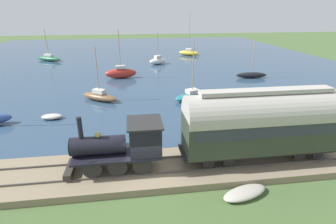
{
  "coord_description": "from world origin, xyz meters",
  "views": [
    {
      "loc": [
        -13.41,
        0.55,
        9.78
      ],
      "look_at": [
        5.69,
        -2.13,
        2.16
      ],
      "focal_mm": 28.0,
      "sensor_mm": 36.0,
      "label": 1
    }
  ],
  "objects_px": {
    "sailboat_brown": "(100,96)",
    "rowboat_near_shore": "(212,125)",
    "sailboat_red": "(121,73)",
    "sailboat_black": "(251,75)",
    "rowboat_off_pier": "(257,110)",
    "passenger_coach": "(263,122)",
    "beached_dinghy": "(245,193)",
    "sailboat_yellow": "(189,53)",
    "sailboat_white": "(158,61)",
    "steam_locomotive": "(126,142)",
    "rowboat_far_out": "(52,117)",
    "sailboat_green": "(49,58)",
    "sailboat_teal": "(192,96)"
  },
  "relations": [
    {
      "from": "sailboat_red",
      "to": "sailboat_brown",
      "type": "distance_m",
      "value": 10.46
    },
    {
      "from": "passenger_coach",
      "to": "rowboat_far_out",
      "type": "bearing_deg",
      "value": 57.43
    },
    {
      "from": "beached_dinghy",
      "to": "sailboat_white",
      "type": "bearing_deg",
      "value": 1.41
    },
    {
      "from": "sailboat_green",
      "to": "sailboat_yellow",
      "type": "bearing_deg",
      "value": -55.16
    },
    {
      "from": "passenger_coach",
      "to": "sailboat_black",
      "type": "height_order",
      "value": "sailboat_black"
    },
    {
      "from": "sailboat_red",
      "to": "rowboat_near_shore",
      "type": "bearing_deg",
      "value": -160.2
    },
    {
      "from": "passenger_coach",
      "to": "sailboat_white",
      "type": "relative_size",
      "value": 1.81
    },
    {
      "from": "sailboat_black",
      "to": "rowboat_near_shore",
      "type": "bearing_deg",
      "value": 150.99
    },
    {
      "from": "steam_locomotive",
      "to": "sailboat_brown",
      "type": "bearing_deg",
      "value": 12.01
    },
    {
      "from": "sailboat_white",
      "to": "rowboat_far_out",
      "type": "xyz_separation_m",
      "value": [
        -24.99,
        12.72,
        -0.42
      ]
    },
    {
      "from": "passenger_coach",
      "to": "sailboat_white",
      "type": "distance_m",
      "value": 35.29
    },
    {
      "from": "sailboat_red",
      "to": "sailboat_brown",
      "type": "bearing_deg",
      "value": 163.84
    },
    {
      "from": "sailboat_teal",
      "to": "rowboat_far_out",
      "type": "relative_size",
      "value": 3.46
    },
    {
      "from": "sailboat_brown",
      "to": "rowboat_near_shore",
      "type": "relative_size",
      "value": 2.01
    },
    {
      "from": "sailboat_white",
      "to": "rowboat_far_out",
      "type": "relative_size",
      "value": 3.03
    },
    {
      "from": "steam_locomotive",
      "to": "sailboat_red",
      "type": "relative_size",
      "value": 0.82
    },
    {
      "from": "sailboat_green",
      "to": "sailboat_brown",
      "type": "height_order",
      "value": "sailboat_green"
    },
    {
      "from": "passenger_coach",
      "to": "rowboat_far_out",
      "type": "distance_m",
      "value": 18.96
    },
    {
      "from": "sailboat_yellow",
      "to": "sailboat_black",
      "type": "height_order",
      "value": "sailboat_yellow"
    },
    {
      "from": "sailboat_red",
      "to": "sailboat_green",
      "type": "distance_m",
      "value": 21.84
    },
    {
      "from": "sailboat_yellow",
      "to": "rowboat_far_out",
      "type": "height_order",
      "value": "sailboat_yellow"
    },
    {
      "from": "sailboat_red",
      "to": "sailboat_black",
      "type": "height_order",
      "value": "sailboat_red"
    },
    {
      "from": "sailboat_white",
      "to": "sailboat_brown",
      "type": "height_order",
      "value": "sailboat_brown"
    },
    {
      "from": "steam_locomotive",
      "to": "sailboat_yellow",
      "type": "xyz_separation_m",
      "value": [
        43.99,
        -13.48,
        -1.63
      ]
    },
    {
      "from": "sailboat_white",
      "to": "steam_locomotive",
      "type": "bearing_deg",
      "value": 142.05
    },
    {
      "from": "sailboat_green",
      "to": "sailboat_white",
      "type": "bearing_deg",
      "value": -76.74
    },
    {
      "from": "sailboat_red",
      "to": "sailboat_yellow",
      "type": "relative_size",
      "value": 0.77
    },
    {
      "from": "sailboat_black",
      "to": "rowboat_near_shore",
      "type": "relative_size",
      "value": 1.78
    },
    {
      "from": "sailboat_brown",
      "to": "rowboat_near_shore",
      "type": "xyz_separation_m",
      "value": [
        -8.64,
        -10.61,
        -0.34
      ]
    },
    {
      "from": "passenger_coach",
      "to": "rowboat_near_shore",
      "type": "distance_m",
      "value": 7.08
    },
    {
      "from": "sailboat_teal",
      "to": "sailboat_black",
      "type": "relative_size",
      "value": 1.23
    },
    {
      "from": "sailboat_teal",
      "to": "sailboat_white",
      "type": "bearing_deg",
      "value": -16.12
    },
    {
      "from": "sailboat_teal",
      "to": "rowboat_off_pier",
      "type": "xyz_separation_m",
      "value": [
        -4.7,
        -5.61,
        -0.28
      ]
    },
    {
      "from": "sailboat_red",
      "to": "rowboat_near_shore",
      "type": "xyz_separation_m",
      "value": [
        -18.88,
        -8.48,
        -0.62
      ]
    },
    {
      "from": "sailboat_white",
      "to": "rowboat_far_out",
      "type": "distance_m",
      "value": 28.04
    },
    {
      "from": "steam_locomotive",
      "to": "rowboat_far_out",
      "type": "distance_m",
      "value": 12.54
    },
    {
      "from": "rowboat_far_out",
      "to": "sailboat_black",
      "type": "bearing_deg",
      "value": -64.3
    },
    {
      "from": "sailboat_red",
      "to": "sailboat_green",
      "type": "height_order",
      "value": "sailboat_red"
    },
    {
      "from": "sailboat_teal",
      "to": "rowboat_near_shore",
      "type": "xyz_separation_m",
      "value": [
        -7.36,
        -0.14,
        -0.32
      ]
    },
    {
      "from": "rowboat_near_shore",
      "to": "beached_dinghy",
      "type": "distance_m",
      "value": 9.35
    },
    {
      "from": "sailboat_black",
      "to": "sailboat_brown",
      "type": "height_order",
      "value": "sailboat_brown"
    },
    {
      "from": "passenger_coach",
      "to": "steam_locomotive",
      "type": "bearing_deg",
      "value": 90.0
    },
    {
      "from": "steam_locomotive",
      "to": "beached_dinghy",
      "type": "height_order",
      "value": "steam_locomotive"
    },
    {
      "from": "sailboat_red",
      "to": "rowboat_far_out",
      "type": "distance_m",
      "value": 16.32
    },
    {
      "from": "passenger_coach",
      "to": "rowboat_far_out",
      "type": "xyz_separation_m",
      "value": [
        10.09,
        15.79,
        -2.87
      ]
    },
    {
      "from": "rowboat_near_shore",
      "to": "rowboat_off_pier",
      "type": "height_order",
      "value": "rowboat_off_pier"
    },
    {
      "from": "sailboat_teal",
      "to": "steam_locomotive",
      "type": "bearing_deg",
      "value": 131.22
    },
    {
      "from": "sailboat_yellow",
      "to": "beached_dinghy",
      "type": "xyz_separation_m",
      "value": [
        -46.96,
        6.98,
        -0.44
      ]
    },
    {
      "from": "beached_dinghy",
      "to": "sailboat_yellow",
      "type": "bearing_deg",
      "value": -8.46
    },
    {
      "from": "sailboat_red",
      "to": "rowboat_off_pier",
      "type": "distance_m",
      "value": 21.41
    }
  ]
}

